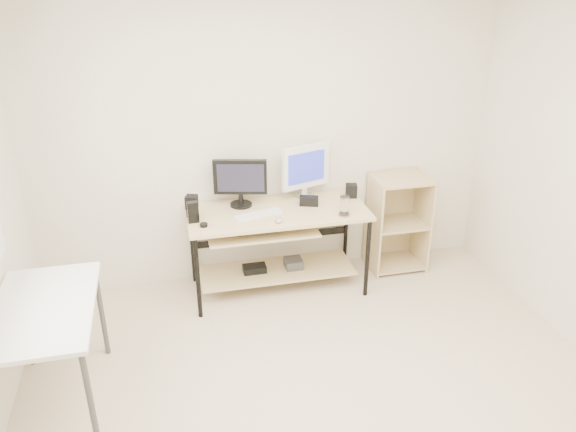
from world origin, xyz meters
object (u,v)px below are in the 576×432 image
(desk, at_px, (275,233))
(black_monitor, at_px, (240,180))
(shelf_unit, at_px, (396,221))
(white_imac, at_px, (306,168))
(audio_controller, at_px, (193,212))
(side_table, at_px, (45,318))

(desk, bearing_deg, black_monitor, 146.79)
(shelf_unit, height_order, white_imac, white_imac)
(shelf_unit, distance_m, audio_controller, 1.90)
(black_monitor, distance_m, audio_controller, 0.50)
(white_imac, distance_m, audio_controller, 1.04)
(side_table, height_order, black_monitor, black_monitor)
(side_table, relative_size, white_imac, 2.09)
(shelf_unit, bearing_deg, white_imac, 176.99)
(desk, relative_size, shelf_unit, 1.67)
(shelf_unit, relative_size, black_monitor, 2.03)
(shelf_unit, xyz_separation_m, white_imac, (-0.86, 0.05, 0.57))
(audio_controller, bearing_deg, side_table, -137.66)
(black_monitor, distance_m, white_imac, 0.58)
(desk, relative_size, audio_controller, 8.62)
(side_table, xyz_separation_m, black_monitor, (1.40, 1.23, 0.31))
(desk, distance_m, black_monitor, 0.54)
(white_imac, height_order, audio_controller, white_imac)
(white_imac, bearing_deg, audio_controller, 178.00)
(desk, distance_m, side_table, 1.97)
(black_monitor, height_order, white_imac, white_imac)
(audio_controller, bearing_deg, shelf_unit, 4.13)
(shelf_unit, bearing_deg, desk, -172.23)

